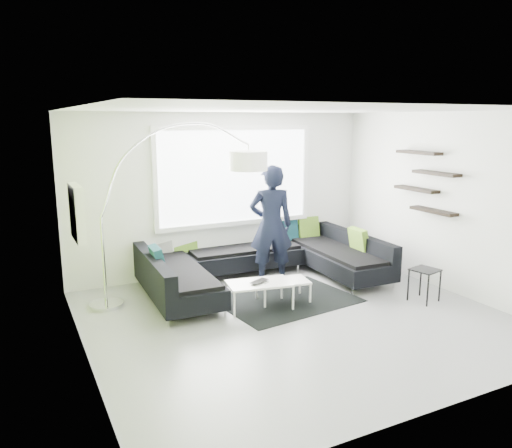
{
  "coord_description": "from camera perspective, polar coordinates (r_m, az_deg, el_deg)",
  "views": [
    {
      "loc": [
        -3.39,
        -5.52,
        2.68
      ],
      "look_at": [
        -0.17,
        0.9,
        1.17
      ],
      "focal_mm": 35.0,
      "sensor_mm": 36.0,
      "label": 1
    }
  ],
  "objects": [
    {
      "name": "ground",
      "position": [
        7.01,
        4.64,
        -10.65
      ],
      "size": [
        5.5,
        5.5,
        0.0
      ],
      "primitive_type": "plane",
      "color": "gray",
      "rests_on": "ground"
    },
    {
      "name": "side_table",
      "position": [
        7.93,
        18.66,
        -6.63
      ],
      "size": [
        0.43,
        0.43,
        0.5
      ],
      "primitive_type": "cube",
      "rotation": [
        0.0,
        0.0,
        0.23
      ],
      "color": "black",
      "rests_on": "ground"
    },
    {
      "name": "room_shell",
      "position": [
        6.73,
        4.27,
        4.41
      ],
      "size": [
        5.54,
        5.04,
        2.82
      ],
      "color": "white",
      "rests_on": "ground"
    },
    {
      "name": "laptop",
      "position": [
        7.17,
        0.66,
        -6.68
      ],
      "size": [
        0.49,
        0.47,
        0.03
      ],
      "primitive_type": "imported",
      "rotation": [
        0.0,
        0.0,
        0.47
      ],
      "color": "black",
      "rests_on": "coffee_table"
    },
    {
      "name": "arc_lamp",
      "position": [
        7.35,
        -17.31,
        0.69
      ],
      "size": [
        2.69,
        1.71,
        2.65
      ],
      "primitive_type": null,
      "rotation": [
        0.0,
        0.0,
        -0.25
      ],
      "color": "silver",
      "rests_on": "ground"
    },
    {
      "name": "rug",
      "position": [
        7.65,
        3.49,
        -8.62
      ],
      "size": [
        2.13,
        1.66,
        0.01
      ],
      "primitive_type": "cube",
      "rotation": [
        0.0,
        0.0,
        0.12
      ],
      "color": "black",
      "rests_on": "ground"
    },
    {
      "name": "coffee_table",
      "position": [
        7.4,
        1.78,
        -7.76
      ],
      "size": [
        1.27,
        0.87,
        0.38
      ],
      "primitive_type": "cube",
      "rotation": [
        0.0,
        0.0,
        -0.17
      ],
      "color": "white",
      "rests_on": "ground"
    },
    {
      "name": "sectional_sofa",
      "position": [
        8.25,
        0.63,
        -4.43
      ],
      "size": [
        3.92,
        2.51,
        0.83
      ],
      "rotation": [
        0.0,
        0.0,
        -0.04
      ],
      "color": "black",
      "rests_on": "ground"
    },
    {
      "name": "person",
      "position": [
        8.15,
        1.72,
        -0.13
      ],
      "size": [
        0.99,
        0.89,
        1.97
      ],
      "primitive_type": "imported",
      "rotation": [
        0.0,
        0.0,
        2.83
      ],
      "color": "black",
      "rests_on": "ground"
    }
  ]
}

